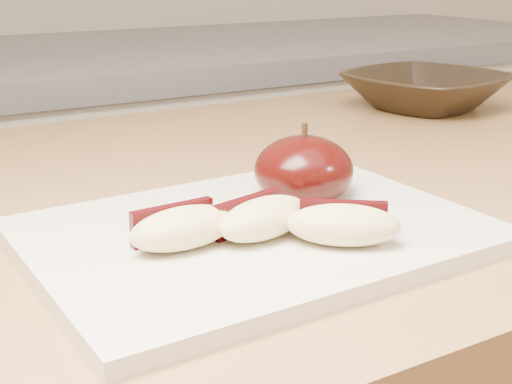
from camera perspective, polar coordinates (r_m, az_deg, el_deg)
back_cabinet at (r=1.42m, az=-17.07°, el=-8.66°), size 2.40×0.62×0.94m
cutting_board at (r=0.51m, az=-0.00°, el=-3.36°), size 0.32×0.24×0.01m
apple_half at (r=0.56m, az=3.84°, el=1.73°), size 0.09×0.09×0.07m
apple_wedge_a at (r=0.47m, az=-5.93°, el=-2.83°), size 0.08×0.04×0.03m
apple_wedge_b at (r=0.48m, az=0.48°, el=-2.07°), size 0.08×0.05×0.03m
apple_wedge_c at (r=0.47m, az=7.00°, el=-2.57°), size 0.08×0.07×0.03m
bowl at (r=0.98m, az=13.35°, el=7.89°), size 0.24×0.24×0.05m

